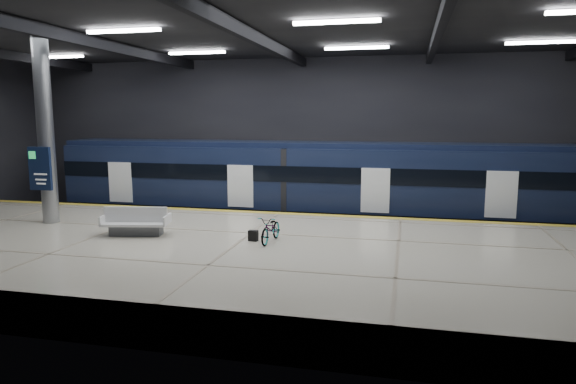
% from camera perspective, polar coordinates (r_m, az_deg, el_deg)
% --- Properties ---
extents(ground, '(30.00, 30.00, 0.00)m').
position_cam_1_polar(ground, '(19.10, -3.13, -7.12)').
color(ground, black).
rests_on(ground, ground).
extents(room_shell, '(30.10, 16.10, 8.05)m').
position_cam_1_polar(room_shell, '(18.42, -3.27, 10.30)').
color(room_shell, black).
rests_on(room_shell, ground).
extents(platform, '(30.00, 11.00, 1.10)m').
position_cam_1_polar(platform, '(16.66, -5.58, -7.52)').
color(platform, beige).
rests_on(platform, ground).
extents(safety_strip, '(30.00, 0.40, 0.01)m').
position_cam_1_polar(safety_strip, '(21.43, -1.09, -2.35)').
color(safety_strip, gold).
rests_on(safety_strip, platform).
extents(rails, '(30.00, 1.52, 0.16)m').
position_cam_1_polar(rails, '(24.26, 0.53, -3.55)').
color(rails, gray).
rests_on(rails, ground).
extents(train, '(29.40, 2.84, 3.79)m').
position_cam_1_polar(train, '(23.48, 6.96, 0.89)').
color(train, black).
rests_on(train, ground).
extents(bench, '(2.35, 1.33, 0.98)m').
position_cam_1_polar(bench, '(18.21, -16.52, -3.55)').
color(bench, '#595B60').
rests_on(bench, platform).
extents(bicycle, '(0.69, 1.68, 0.86)m').
position_cam_1_polar(bicycle, '(16.51, -1.90, -4.11)').
color(bicycle, '#99999E').
rests_on(bicycle, platform).
extents(pannier_bag, '(0.32, 0.21, 0.35)m').
position_cam_1_polar(pannier_bag, '(16.73, -3.89, -4.86)').
color(pannier_bag, black).
rests_on(pannier_bag, platform).
extents(info_column, '(0.90, 0.78, 6.90)m').
position_cam_1_polar(info_column, '(21.24, -25.38, 5.86)').
color(info_column, '#9EA0A5').
rests_on(info_column, platform).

